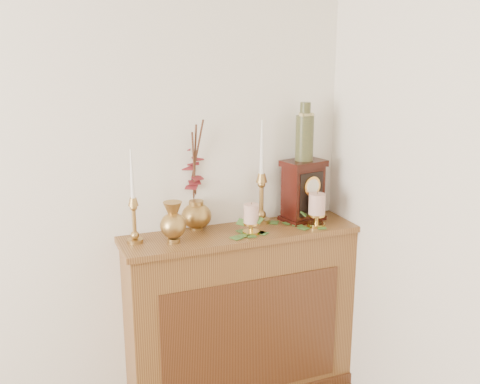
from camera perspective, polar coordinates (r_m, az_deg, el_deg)
name	(u,v)px	position (r m, az deg, el deg)	size (l,w,h in m)	color
console_shelf	(242,319)	(3.06, 0.18, -12.74)	(1.24, 0.34, 0.93)	brown
candlestick_left	(134,213)	(2.70, -10.74, -2.10)	(0.08, 0.08, 0.45)	#A67942
candlestick_center	(261,190)	(2.94, 2.20, 0.19)	(0.09, 0.09, 0.55)	#A67942
bud_vase	(173,223)	(2.69, -6.82, -3.11)	(0.13, 0.13, 0.20)	#A67942
ginger_jar	(193,179)	(2.87, -4.77, 1.32)	(0.24, 0.25, 0.57)	#A67942
pillar_candle_left	(251,217)	(2.80, 1.14, -2.59)	(0.08, 0.08, 0.16)	gold
pillar_candle_right	(317,208)	(2.94, 7.81, -1.64)	(0.10, 0.10, 0.19)	gold
ivy_garland	(263,227)	(2.88, 2.32, -3.56)	(0.46, 0.22, 0.09)	#386024
mantel_clock	(303,191)	(3.01, 6.45, 0.09)	(0.25, 0.20, 0.33)	#350E0A
ceramic_vase	(305,135)	(2.95, 6.58, 5.80)	(0.09, 0.09, 0.30)	#172E22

